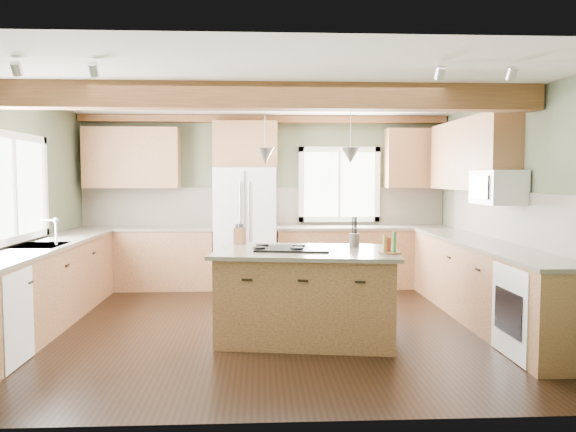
{
  "coord_description": "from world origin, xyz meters",
  "views": [
    {
      "loc": [
        -0.08,
        -6.2,
        1.67
      ],
      "look_at": [
        0.24,
        0.3,
        1.21
      ],
      "focal_mm": 35.0,
      "sensor_mm": 36.0,
      "label": 1
    }
  ],
  "objects": [
    {
      "name": "floor",
      "position": [
        0.0,
        0.0,
        0.0
      ],
      "size": [
        5.6,
        5.6,
        0.0
      ],
      "primitive_type": "plane",
      "color": "black",
      "rests_on": "ground"
    },
    {
      "name": "ceiling",
      "position": [
        0.0,
        0.0,
        2.6
      ],
      "size": [
        5.6,
        5.6,
        0.0
      ],
      "primitive_type": "plane",
      "rotation": [
        3.14,
        0.0,
        0.0
      ],
      "color": "silver",
      "rests_on": "wall_back"
    },
    {
      "name": "wall_back",
      "position": [
        0.0,
        2.5,
        1.3
      ],
      "size": [
        5.6,
        0.0,
        5.6
      ],
      "primitive_type": "plane",
      "rotation": [
        1.57,
        0.0,
        0.0
      ],
      "color": "#4C553C",
      "rests_on": "ground"
    },
    {
      "name": "wall_left",
      "position": [
        -2.8,
        0.0,
        1.3
      ],
      "size": [
        0.0,
        5.0,
        5.0
      ],
      "primitive_type": "plane",
      "rotation": [
        1.57,
        0.0,
        1.57
      ],
      "color": "#4C553C",
      "rests_on": "ground"
    },
    {
      "name": "wall_right",
      "position": [
        2.8,
        0.0,
        1.3
      ],
      "size": [
        0.0,
        5.0,
        5.0
      ],
      "primitive_type": "plane",
      "rotation": [
        1.57,
        0.0,
        -1.57
      ],
      "color": "#4C553C",
      "rests_on": "ground"
    },
    {
      "name": "ceiling_beam",
      "position": [
        0.0,
        -0.52,
        2.47
      ],
      "size": [
        5.55,
        0.26,
        0.26
      ],
      "primitive_type": "cube",
      "color": "#522C17",
      "rests_on": "ceiling"
    },
    {
      "name": "soffit_trim",
      "position": [
        0.0,
        2.4,
        2.54
      ],
      "size": [
        5.55,
        0.2,
        0.1
      ],
      "primitive_type": "cube",
      "color": "#522C17",
      "rests_on": "ceiling"
    },
    {
      "name": "backsplash_back",
      "position": [
        0.0,
        2.48,
        1.21
      ],
      "size": [
        5.58,
        0.03,
        0.58
      ],
      "primitive_type": "cube",
      "color": "brown",
      "rests_on": "wall_back"
    },
    {
      "name": "backsplash_right",
      "position": [
        2.78,
        0.05,
        1.21
      ],
      "size": [
        0.03,
        3.7,
        0.58
      ],
      "primitive_type": "cube",
      "color": "brown",
      "rests_on": "wall_right"
    },
    {
      "name": "base_cab_back_left",
      "position": [
        -1.79,
        2.2,
        0.44
      ],
      "size": [
        2.02,
        0.6,
        0.88
      ],
      "primitive_type": "cube",
      "color": "brown",
      "rests_on": "floor"
    },
    {
      "name": "counter_back_left",
      "position": [
        -1.79,
        2.2,
        0.9
      ],
      "size": [
        2.06,
        0.64,
        0.04
      ],
      "primitive_type": "cube",
      "color": "#453E33",
      "rests_on": "base_cab_back_left"
    },
    {
      "name": "base_cab_back_right",
      "position": [
        1.49,
        2.2,
        0.44
      ],
      "size": [
        2.62,
        0.6,
        0.88
      ],
      "primitive_type": "cube",
      "color": "brown",
      "rests_on": "floor"
    },
    {
      "name": "counter_back_right",
      "position": [
        1.49,
        2.2,
        0.9
      ],
      "size": [
        2.66,
        0.64,
        0.04
      ],
      "primitive_type": "cube",
      "color": "#453E33",
      "rests_on": "base_cab_back_right"
    },
    {
      "name": "base_cab_left",
      "position": [
        -2.5,
        0.05,
        0.44
      ],
      "size": [
        0.6,
        3.7,
        0.88
      ],
      "primitive_type": "cube",
      "color": "brown",
      "rests_on": "floor"
    },
    {
      "name": "counter_left",
      "position": [
        -2.5,
        0.05,
        0.9
      ],
      "size": [
        0.64,
        3.74,
        0.04
      ],
      "primitive_type": "cube",
      "color": "#453E33",
      "rests_on": "base_cab_left"
    },
    {
      "name": "base_cab_right",
      "position": [
        2.5,
        0.05,
        0.44
      ],
      "size": [
        0.6,
        3.7,
        0.88
      ],
      "primitive_type": "cube",
      "color": "brown",
      "rests_on": "floor"
    },
    {
      "name": "counter_right",
      "position": [
        2.5,
        0.05,
        0.9
      ],
      "size": [
        0.64,
        3.74,
        0.04
      ],
      "primitive_type": "cube",
      "color": "#453E33",
      "rests_on": "base_cab_right"
    },
    {
      "name": "upper_cab_back_left",
      "position": [
        -1.99,
        2.33,
        1.95
      ],
      "size": [
        1.4,
        0.35,
        0.9
      ],
      "primitive_type": "cube",
      "color": "brown",
      "rests_on": "wall_back"
    },
    {
      "name": "upper_cab_over_fridge",
      "position": [
        -0.3,
        2.33,
        2.15
      ],
      "size": [
        0.96,
        0.35,
        0.7
      ],
      "primitive_type": "cube",
      "color": "brown",
      "rests_on": "wall_back"
    },
    {
      "name": "upper_cab_right",
      "position": [
        2.62,
        0.9,
        1.95
      ],
      "size": [
        0.35,
        2.2,
        0.9
      ],
      "primitive_type": "cube",
      "color": "brown",
      "rests_on": "wall_right"
    },
    {
      "name": "upper_cab_back_corner",
      "position": [
        2.3,
        2.33,
        1.95
      ],
      "size": [
        0.9,
        0.35,
        0.9
      ],
      "primitive_type": "cube",
      "color": "brown",
      "rests_on": "wall_back"
    },
    {
      "name": "window_left",
      "position": [
        -2.78,
        0.05,
        1.55
      ],
      "size": [
        0.04,
        1.6,
        1.05
      ],
      "primitive_type": "cube",
      "color": "white",
      "rests_on": "wall_left"
    },
    {
      "name": "window_back",
      "position": [
        1.15,
        2.48,
        1.55
      ],
      "size": [
        1.1,
        0.04,
        1.0
      ],
      "primitive_type": "cube",
      "color": "white",
      "rests_on": "wall_back"
    },
    {
      "name": "sink",
      "position": [
        -2.5,
        0.05,
        0.91
      ],
      "size": [
        0.5,
        0.65,
        0.03
      ],
      "primitive_type": "cube",
      "color": "#262628",
      "rests_on": "counter_left"
    },
    {
      "name": "faucet",
      "position": [
        -2.32,
        0.05,
        1.05
      ],
      "size": [
        0.02,
        0.02,
        0.28
      ],
      "primitive_type": "cylinder",
      "color": "#B2B2B7",
      "rests_on": "sink"
    },
    {
      "name": "oven",
      "position": [
        2.49,
        -1.25,
        0.43
      ],
      "size": [
        0.6,
        0.72,
        0.84
      ],
      "primitive_type": "cube",
      "color": "white",
      "rests_on": "floor"
    },
    {
      "name": "microwave",
      "position": [
        2.58,
        -0.05,
        1.55
      ],
      "size": [
        0.4,
        0.7,
        0.38
      ],
      "primitive_type": "cube",
      "color": "white",
      "rests_on": "wall_right"
    },
    {
      "name": "pendant_left",
      "position": [
        -0.03,
        -0.45,
        1.88
      ],
      "size": [
        0.18,
        0.18,
        0.16
      ],
      "primitive_type": "cone",
      "rotation": [
        3.14,
        0.0,
        0.0
      ],
      "color": "#B2B2B7",
      "rests_on": "ceiling"
    },
    {
      "name": "pendant_right",
      "position": [
        0.83,
        -0.58,
        1.88
      ],
      "size": [
        0.18,
        0.18,
        0.16
      ],
      "primitive_type": "cone",
      "rotation": [
        3.14,
        0.0,
        0.0
      ],
      "color": "#B2B2B7",
      "rests_on": "ceiling"
    },
    {
      "name": "refrigerator",
      "position": [
        -0.3,
        2.12,
        0.9
      ],
      "size": [
        0.9,
        0.74,
        1.8
      ],
      "primitive_type": "cube",
      "color": "white",
      "rests_on": "floor"
    },
    {
      "name": "island",
      "position": [
        0.4,
        -0.52,
        0.44
      ],
      "size": [
        1.87,
        1.31,
        0.88
      ],
      "primitive_type": "cube",
      "rotation": [
        0.0,
        0.0,
        -0.15
      ],
      "color": "brown",
      "rests_on": "floor"
    },
    {
      "name": "island_top",
      "position": [
        0.4,
        -0.52,
        0.9
      ],
      "size": [
        2.01,
        1.44,
        0.04
      ],
      "primitive_type": "cube",
      "rotation": [
        0.0,
        0.0,
        -0.15
      ],
      "color": "#453E33",
      "rests_on": "island"
    },
    {
      "name": "cooktop",
      "position": [
        0.26,
        -0.5,
        0.93
      ],
      "size": [
        0.82,
        0.61,
        0.02
      ],
      "primitive_type": "cube",
      "rotation": [
        0.0,
        0.0,
        -0.15
      ],
      "color": "black",
      "rests_on": "island_top"
    },
    {
      "name": "knife_block",
      "position": [
        -0.31,
        -0.02,
        1.01
      ],
      "size": [
        0.14,
        0.12,
        0.19
      ],
      "primitive_type": "cube",
      "rotation": [
        0.0,
        0.0,
        -0.41
      ],
      "color": "brown",
      "rests_on": "island_top"
    },
    {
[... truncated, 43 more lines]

